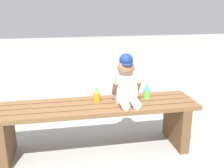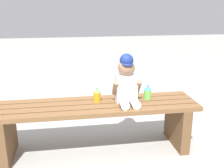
# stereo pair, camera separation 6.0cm
# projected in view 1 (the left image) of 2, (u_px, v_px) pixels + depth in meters

# --- Properties ---
(ground_plane) EXTENTS (16.00, 16.00, 0.00)m
(ground_plane) POSITION_uv_depth(u_px,v_px,m) (96.00, 150.00, 2.29)
(ground_plane) COLOR #999993
(park_bench) EXTENTS (1.68, 0.41, 0.42)m
(park_bench) POSITION_uv_depth(u_px,v_px,m) (96.00, 119.00, 2.20)
(park_bench) COLOR brown
(park_bench) RESTS_ON ground_plane
(child_figure) EXTENTS (0.23, 0.27, 0.40)m
(child_figure) POSITION_uv_depth(u_px,v_px,m) (126.00, 82.00, 2.17)
(child_figure) COLOR white
(child_figure) RESTS_ON park_bench
(sippy_cup_left) EXTENTS (0.06, 0.06, 0.12)m
(sippy_cup_left) POSITION_uv_depth(u_px,v_px,m) (97.00, 95.00, 2.20)
(sippy_cup_left) COLOR orange
(sippy_cup_left) RESTS_ON park_bench
(sippy_cup_right) EXTENTS (0.06, 0.06, 0.12)m
(sippy_cup_right) POSITION_uv_depth(u_px,v_px,m) (147.00, 92.00, 2.28)
(sippy_cup_right) COLOR #66CC4C
(sippy_cup_right) RESTS_ON park_bench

